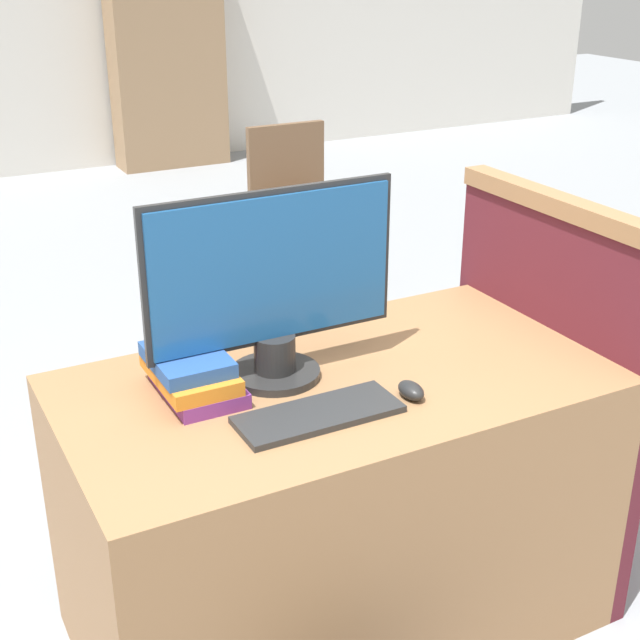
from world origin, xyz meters
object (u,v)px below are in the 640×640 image
Objects in this scene: book_stack at (192,374)px; far_chair at (296,200)px; monitor at (273,286)px; keyboard at (319,414)px; mouse at (411,390)px.

book_stack reaches higher than far_chair.
book_stack is 2.73m from far_chair.
keyboard is at bearing -89.85° from monitor.
monitor is at bearing -2.92° from book_stack.
keyboard is 2.84m from far_chair.
monitor is 0.33m from keyboard.
far_chair is at bearing 64.66° from keyboard.
monitor is 2.36× the size of book_stack.
book_stack reaches higher than keyboard.
mouse is (0.24, -0.02, 0.01)m from keyboard.
mouse is (0.24, -0.25, -0.22)m from monitor.
keyboard is at bearing -48.91° from book_stack.
far_chair is (1.21, 2.55, -0.29)m from keyboard.
keyboard is (0.00, -0.23, -0.23)m from monitor.
keyboard is 0.44× the size of far_chair.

